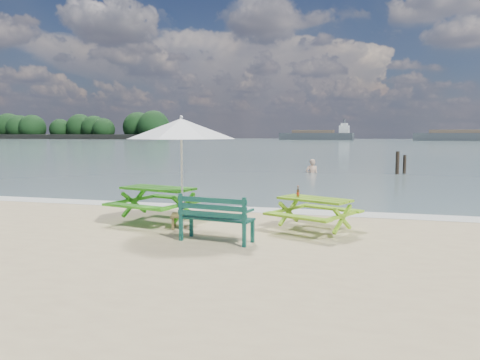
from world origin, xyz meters
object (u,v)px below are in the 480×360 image
(patio_umbrella, at_px, (181,129))
(park_bench, at_px, (217,227))
(side_table, at_px, (183,221))
(swimmer, at_px, (312,176))
(picnic_table_left, at_px, (158,205))
(beer_bottle, at_px, (298,193))
(picnic_table_right, at_px, (314,215))

(patio_umbrella, bearing_deg, park_bench, -41.91)
(park_bench, relative_size, side_table, 2.44)
(park_bench, height_order, swimmer, park_bench)
(picnic_table_left, distance_m, side_table, 1.07)
(picnic_table_left, distance_m, park_bench, 2.59)
(park_bench, height_order, beer_bottle, beer_bottle)
(side_table, bearing_deg, picnic_table_left, 146.36)
(picnic_table_left, distance_m, patio_umbrella, 2.11)
(beer_bottle, bearing_deg, park_bench, -131.64)
(side_table, bearing_deg, patio_umbrella, 63.43)
(side_table, height_order, patio_umbrella, patio_umbrella)
(patio_umbrella, distance_m, swimmer, 15.98)
(patio_umbrella, xyz_separation_m, swimmer, (1.09, 15.76, -2.42))
(picnic_table_left, relative_size, picnic_table_right, 1.06)
(swimmer, bearing_deg, picnic_table_right, -83.18)
(side_table, xyz_separation_m, swimmer, (1.09, 15.76, -0.35))
(picnic_table_right, height_order, park_bench, park_bench)
(patio_umbrella, distance_m, beer_bottle, 2.96)
(picnic_table_left, xyz_separation_m, picnic_table_right, (3.79, -0.15, -0.05))
(park_bench, distance_m, patio_umbrella, 2.50)
(picnic_table_left, bearing_deg, patio_umbrella, -33.64)
(patio_umbrella, relative_size, beer_bottle, 12.59)
(picnic_table_left, bearing_deg, beer_bottle, -0.88)
(picnic_table_left, height_order, side_table, picnic_table_left)
(picnic_table_right, height_order, swimmer, swimmer)
(picnic_table_right, distance_m, park_bench, 2.30)
(side_table, height_order, beer_bottle, beer_bottle)
(picnic_table_right, distance_m, swimmer, 15.44)
(patio_umbrella, bearing_deg, beer_bottle, 11.68)
(picnic_table_right, bearing_deg, patio_umbrella, -171.59)
(picnic_table_right, bearing_deg, swimmer, 96.82)
(park_bench, distance_m, beer_bottle, 2.16)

